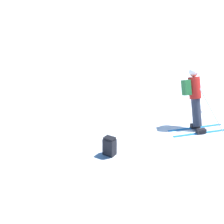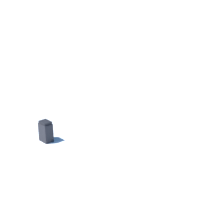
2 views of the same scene
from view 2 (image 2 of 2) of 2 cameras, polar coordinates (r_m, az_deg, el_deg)
The scene contains 1 object.
spare_backpack at distance 8.87m, azimuth -10.05°, elevation -2.92°, with size 0.36×0.32×0.50m.
Camera 2 is at (7.88, 1.40, 3.75)m, focal length 60.00 mm.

